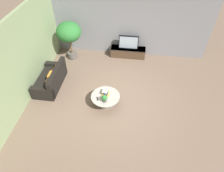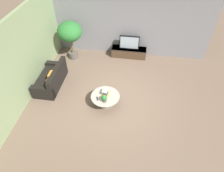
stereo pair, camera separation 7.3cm
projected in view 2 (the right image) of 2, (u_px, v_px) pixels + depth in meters
The scene contains 11 objects.
ground_plane at pixel (116, 101), 7.45m from camera, with size 24.00×24.00×0.00m, color brown.
back_wall_stone at pixel (126, 23), 8.76m from camera, with size 7.40×0.12×3.00m, color slate.
side_wall_left at pixel (24, 57), 6.91m from camera, with size 0.12×7.40×3.00m, color gray.
media_console at pixel (129, 52), 9.39m from camera, with size 1.63×0.50×0.44m.
television at pixel (129, 42), 9.03m from camera, with size 0.89×0.13×0.63m.
coffee_table at pixel (105, 98), 7.13m from camera, with size 1.03×1.03×0.42m.
couch_by_wall at pixel (51, 79), 7.90m from camera, with size 0.84×1.72×0.84m.
potted_palm_tall at pixel (70, 33), 8.57m from camera, with size 1.06×1.06×1.78m.
potted_plant_tabletop at pixel (104, 98), 6.76m from camera, with size 0.20×0.20×0.28m.
book_stack at pixel (105, 92), 7.07m from camera, with size 0.26×0.30×0.17m.
remote_black at pixel (97, 99), 6.94m from camera, with size 0.04×0.16×0.02m, color black.
Camera 2 is at (0.59, -5.00, 5.52)m, focal length 32.00 mm.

